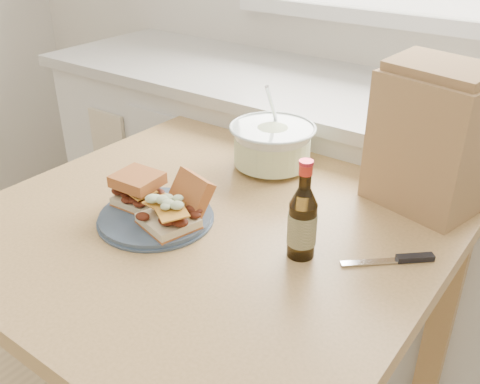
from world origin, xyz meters
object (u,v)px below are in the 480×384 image
Objects in this scene: dining_table at (214,260)px; paper_bag at (428,143)px; plate at (156,217)px; beer_bottle at (302,221)px; coleslaw_bowl at (272,147)px.

dining_table is 0.56m from paper_bag.
paper_bag is (0.45, 0.42, 0.15)m from plate.
dining_table is 0.31m from beer_bottle.
paper_bag is at bearing 72.94° from beer_bottle.
beer_bottle is at bearing -2.56° from dining_table.
coleslaw_bowl is (-0.03, 0.29, 0.18)m from dining_table.
beer_bottle is 0.38m from paper_bag.
plate is 0.39m from coleslaw_bowl.
dining_table is at bearing 178.73° from beer_bottle.
dining_table is 4.45× the size of coleslaw_bowl.
plate reaches higher than dining_table.
dining_table is 0.35m from coleslaw_bowl.
dining_table is at bearing 43.60° from plate.
coleslaw_bowl is 0.40m from paper_bag.
plate is at bearing -122.75° from paper_bag.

